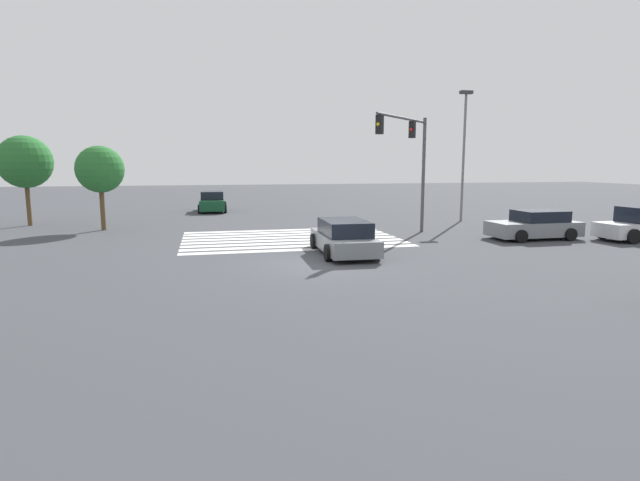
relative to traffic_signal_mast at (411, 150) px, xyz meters
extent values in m
plane|color=#3D3F44|center=(6.19, 6.19, -4.42)|extent=(150.10, 150.10, 0.00)
cube|color=silver|center=(6.19, -3.64, -4.41)|extent=(10.65, 0.60, 0.01)
cube|color=silver|center=(6.19, -2.69, -4.41)|extent=(10.65, 0.60, 0.01)
cube|color=silver|center=(6.19, -1.74, -4.41)|extent=(10.65, 0.60, 0.01)
cube|color=silver|center=(6.19, -0.79, -4.41)|extent=(10.65, 0.60, 0.01)
cube|color=silver|center=(6.19, 0.16, -4.41)|extent=(10.65, 0.60, 0.01)
cube|color=silver|center=(6.19, 1.11, -4.41)|extent=(10.65, 0.60, 0.01)
cube|color=silver|center=(6.19, 2.06, -4.41)|extent=(10.65, 0.60, 0.01)
cube|color=silver|center=(6.19, 3.01, -4.41)|extent=(10.65, 0.60, 0.01)
cylinder|color=#47474C|center=(-1.28, -1.28, -1.34)|extent=(0.18, 0.18, 6.15)
cylinder|color=#47474C|center=(0.80, 0.80, 1.48)|extent=(4.25, 4.25, 0.12)
cube|color=black|center=(-0.03, -0.03, 1.01)|extent=(0.40, 0.40, 0.84)
sphere|color=red|center=(0.08, 0.08, 1.01)|extent=(0.16, 0.16, 0.16)
cube|color=black|center=(2.68, 2.68, 1.01)|extent=(0.40, 0.40, 0.84)
sphere|color=gold|center=(2.79, 2.79, 1.01)|extent=(0.16, 0.16, 0.16)
cube|color=#144728|center=(9.79, -16.19, -3.84)|extent=(2.03, 4.75, 0.79)
cube|color=black|center=(9.79, -16.27, -3.13)|extent=(1.78, 2.70, 0.63)
cylinder|color=black|center=(8.88, -14.70, -4.08)|extent=(0.24, 0.68, 0.67)
cylinder|color=black|center=(10.80, -14.76, -4.08)|extent=(0.24, 0.68, 0.67)
cylinder|color=black|center=(8.79, -17.61, -4.08)|extent=(0.24, 0.68, 0.67)
cylinder|color=black|center=(10.71, -17.67, -4.08)|extent=(0.24, 0.68, 0.67)
cube|color=gray|center=(4.77, 4.35, -3.92)|extent=(2.03, 4.83, 0.63)
cube|color=black|center=(4.77, 4.52, -3.29)|extent=(1.79, 2.84, 0.61)
cylinder|color=black|center=(5.71, 2.85, -4.08)|extent=(0.24, 0.67, 0.67)
cylinder|color=black|center=(3.75, 2.90, -4.08)|extent=(0.24, 0.67, 0.67)
cylinder|color=black|center=(5.78, 5.81, -4.08)|extent=(0.24, 0.67, 0.67)
cylinder|color=black|center=(3.83, 5.86, -4.08)|extent=(0.24, 0.67, 0.67)
cube|color=silver|center=(-10.41, 3.94, -3.87)|extent=(4.43, 1.97, 0.70)
cylinder|color=black|center=(-9.13, 4.88, -4.06)|extent=(0.72, 0.27, 0.71)
cylinder|color=black|center=(-9.01, 3.18, -4.06)|extent=(0.72, 0.27, 0.71)
cube|color=gray|center=(-5.57, 2.45, -3.89)|extent=(4.40, 1.96, 0.70)
cube|color=black|center=(-5.90, 2.44, -3.27)|extent=(2.31, 1.75, 0.55)
cylinder|color=black|center=(-4.22, 3.44, -4.11)|extent=(0.62, 0.22, 0.62)
cylinder|color=black|center=(-4.21, 1.47, -4.11)|extent=(0.62, 0.22, 0.62)
cylinder|color=black|center=(-6.94, 3.43, -4.11)|extent=(0.62, 0.22, 0.62)
cylinder|color=black|center=(-6.93, 1.45, -4.11)|extent=(0.62, 0.22, 0.62)
cylinder|color=slate|center=(-6.01, -5.63, -0.37)|extent=(0.16, 0.16, 8.10)
cube|color=#333338|center=(-6.01, -5.63, 3.79)|extent=(0.80, 0.36, 0.20)
cylinder|color=brown|center=(20.77, -9.21, -3.16)|extent=(0.26, 0.26, 2.51)
sphere|color=#286B2D|center=(20.77, -9.21, -0.58)|extent=(3.13, 3.13, 3.13)
cylinder|color=brown|center=(15.99, -5.97, -3.26)|extent=(0.26, 0.26, 2.31)
sphere|color=#286B2D|center=(15.99, -5.97, -1.00)|extent=(2.61, 2.61, 2.61)
camera|label=1|loc=(10.27, 24.08, -0.74)|focal=28.00mm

